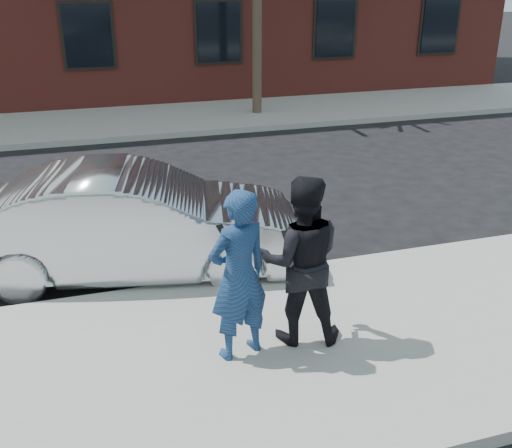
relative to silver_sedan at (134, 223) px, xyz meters
name	(u,v)px	position (x,y,z in m)	size (l,w,h in m)	color
ground	(159,370)	(-0.06, -2.30, -0.75)	(100.00, 100.00, 0.00)	black
near_sidewalk	(162,378)	(-0.06, -2.55, -0.68)	(50.00, 3.50, 0.15)	gray
near_curb	(140,294)	(-0.06, -0.75, -0.68)	(50.00, 0.10, 0.15)	#999691
far_sidewalk	(96,124)	(-0.06, 8.95, -0.68)	(50.00, 3.50, 0.15)	gray
far_curb	(100,140)	(-0.06, 7.15, -0.68)	(50.00, 0.10, 0.15)	#999691
silver_sedan	(134,223)	(0.00, 0.00, 0.00)	(1.59, 4.57, 1.51)	#B7BABF
man_hoodie	(238,276)	(0.79, -2.45, 0.32)	(0.77, 0.62, 1.84)	navy
man_peacoat	(301,261)	(1.49, -2.35, 0.33)	(1.07, 0.93, 1.87)	black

